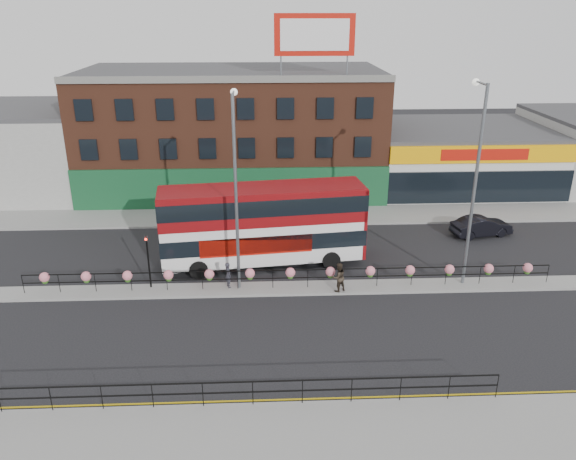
{
  "coord_description": "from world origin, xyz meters",
  "views": [
    {
      "loc": [
        -1.4,
        -28.64,
        15.15
      ],
      "look_at": [
        0.0,
        3.0,
        2.5
      ],
      "focal_mm": 35.0,
      "sensor_mm": 36.0,
      "label": 1
    }
  ],
  "objects_px": {
    "pedestrian_b": "(339,277)",
    "lamp_column_west": "(236,177)",
    "lamp_column_east": "(475,169)",
    "car": "(481,226)",
    "pedestrian_a": "(228,275)",
    "double_decker_bus": "(263,218)"
  },
  "relations": [
    {
      "from": "lamp_column_west",
      "to": "lamp_column_east",
      "type": "height_order",
      "value": "lamp_column_east"
    },
    {
      "from": "double_decker_bus",
      "to": "car",
      "type": "distance_m",
      "value": 16.07
    },
    {
      "from": "double_decker_bus",
      "to": "pedestrian_b",
      "type": "height_order",
      "value": "double_decker_bus"
    },
    {
      "from": "pedestrian_a",
      "to": "lamp_column_west",
      "type": "xyz_separation_m",
      "value": [
        0.61,
        0.23,
        5.73
      ]
    },
    {
      "from": "lamp_column_west",
      "to": "lamp_column_east",
      "type": "relative_size",
      "value": 0.96
    },
    {
      "from": "pedestrian_b",
      "to": "lamp_column_west",
      "type": "distance_m",
      "value": 8.02
    },
    {
      "from": "pedestrian_b",
      "to": "car",
      "type": "bearing_deg",
      "value": -169.61
    },
    {
      "from": "pedestrian_a",
      "to": "lamp_column_west",
      "type": "relative_size",
      "value": 0.14
    },
    {
      "from": "car",
      "to": "pedestrian_a",
      "type": "relative_size",
      "value": 2.93
    },
    {
      "from": "pedestrian_b",
      "to": "lamp_column_west",
      "type": "relative_size",
      "value": 0.16
    },
    {
      "from": "car",
      "to": "lamp_column_east",
      "type": "xyz_separation_m",
      "value": [
        -3.81,
        -7.15,
        6.21
      ]
    },
    {
      "from": "lamp_column_east",
      "to": "car",
      "type": "bearing_deg",
      "value": 61.91
    },
    {
      "from": "pedestrian_b",
      "to": "double_decker_bus",
      "type": "bearing_deg",
      "value": -70.34
    },
    {
      "from": "car",
      "to": "pedestrian_b",
      "type": "height_order",
      "value": "pedestrian_b"
    },
    {
      "from": "double_decker_bus",
      "to": "pedestrian_a",
      "type": "distance_m",
      "value": 4.52
    },
    {
      "from": "pedestrian_b",
      "to": "lamp_column_east",
      "type": "height_order",
      "value": "lamp_column_east"
    },
    {
      "from": "pedestrian_a",
      "to": "lamp_column_east",
      "type": "bearing_deg",
      "value": -111.77
    },
    {
      "from": "lamp_column_east",
      "to": "lamp_column_west",
      "type": "bearing_deg",
      "value": -179.98
    },
    {
      "from": "double_decker_bus",
      "to": "lamp_column_west",
      "type": "distance_m",
      "value": 4.95
    },
    {
      "from": "car",
      "to": "pedestrian_a",
      "type": "height_order",
      "value": "pedestrian_a"
    },
    {
      "from": "car",
      "to": "pedestrian_b",
      "type": "xyz_separation_m",
      "value": [
        -11.21,
        -8.14,
        0.31
      ]
    },
    {
      "from": "pedestrian_a",
      "to": "lamp_column_west",
      "type": "distance_m",
      "value": 5.77
    }
  ]
}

